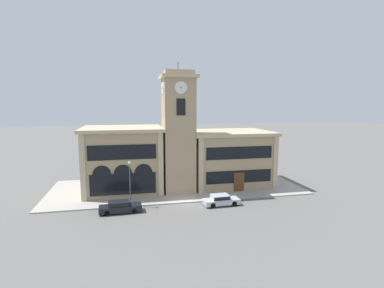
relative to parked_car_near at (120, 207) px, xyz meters
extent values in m
plane|color=#605E5B|center=(8.12, 1.60, -0.71)|extent=(300.00, 300.00, 0.00)
cube|color=#A39E93|center=(8.12, 8.95, -0.64)|extent=(36.61, 14.71, 0.15)
cube|color=tan|center=(8.12, 6.95, 7.30)|extent=(4.26, 4.26, 16.02)
cube|color=tan|center=(8.12, 6.95, 15.54)|extent=(4.96, 4.96, 0.45)
cube|color=tan|center=(8.12, 6.95, 16.06)|extent=(3.92, 3.92, 0.60)
cylinder|color=#4C4C51|center=(8.12, 6.95, 16.96)|extent=(0.10, 0.10, 1.20)
cylinder|color=silver|center=(8.12, 4.77, 13.99)|extent=(1.65, 0.10, 1.65)
cylinder|color=black|center=(8.12, 4.70, 13.99)|extent=(0.13, 0.04, 0.13)
cylinder|color=silver|center=(5.94, 6.95, 13.99)|extent=(0.10, 1.65, 1.65)
cylinder|color=black|center=(5.87, 6.95, 13.99)|extent=(0.04, 0.13, 0.13)
cube|color=black|center=(8.12, 4.78, 11.46)|extent=(1.19, 0.10, 2.20)
cube|color=tan|center=(0.37, 9.56, 3.70)|extent=(10.65, 9.49, 8.81)
cube|color=tan|center=(0.37, 9.56, 8.33)|extent=(11.35, 10.19, 0.45)
cube|color=tan|center=(-4.61, 4.76, 3.70)|extent=(0.70, 0.16, 8.81)
cube|color=tan|center=(5.34, 4.76, 3.70)|extent=(0.70, 0.16, 8.81)
cube|color=black|center=(0.37, 4.78, 5.64)|extent=(8.73, 0.10, 1.94)
cube|color=black|center=(0.37, 4.78, 1.41)|extent=(8.52, 0.10, 2.82)
cylinder|color=black|center=(-2.29, 4.77, 2.82)|extent=(2.34, 0.06, 2.34)
cylinder|color=black|center=(0.37, 4.77, 2.82)|extent=(2.34, 0.06, 2.34)
cylinder|color=black|center=(3.03, 4.77, 2.82)|extent=(2.34, 0.06, 2.34)
cube|color=tan|center=(16.49, 9.56, 3.26)|extent=(11.87, 9.49, 7.95)
cube|color=tan|center=(16.49, 9.56, 7.46)|extent=(12.57, 10.19, 0.45)
cube|color=tan|center=(10.91, 4.76, 3.26)|extent=(0.70, 0.16, 7.95)
cube|color=tan|center=(22.08, 4.76, 3.26)|extent=(0.70, 0.16, 7.95)
cube|color=black|center=(16.49, 4.78, 5.01)|extent=(9.74, 0.10, 1.75)
cube|color=#5B3319|center=(16.49, 4.77, 0.72)|extent=(1.50, 0.12, 2.86)
cube|color=black|center=(16.49, 4.78, 1.58)|extent=(9.74, 0.10, 1.78)
cube|color=black|center=(0.06, 0.00, -0.19)|extent=(4.91, 1.94, 0.69)
cube|color=black|center=(-0.13, -0.01, 0.40)|extent=(2.39, 1.64, 0.50)
cube|color=black|center=(-0.13, -0.01, 0.40)|extent=(2.30, 1.67, 0.37)
cylinder|color=black|center=(1.52, 0.82, -0.40)|extent=(0.63, 0.25, 0.62)
cylinder|color=black|center=(1.60, -0.66, -0.40)|extent=(0.63, 0.25, 0.62)
cylinder|color=black|center=(-1.47, 0.67, -0.40)|extent=(0.63, 0.25, 0.62)
cylinder|color=black|center=(-1.39, -0.81, -0.40)|extent=(0.63, 0.25, 0.62)
cube|color=#B2B7C1|center=(12.35, 0.00, -0.22)|extent=(4.58, 2.01, 0.61)
cube|color=#B2B7C1|center=(12.18, -0.01, 0.35)|extent=(2.23, 1.72, 0.54)
cube|color=black|center=(12.18, -0.01, 0.35)|extent=(2.15, 1.75, 0.41)
cylinder|color=black|center=(13.71, 0.86, -0.38)|extent=(0.67, 0.25, 0.66)
cylinder|color=black|center=(13.78, -0.72, -0.38)|extent=(0.67, 0.25, 0.66)
cylinder|color=black|center=(10.92, 0.72, -0.38)|extent=(0.67, 0.25, 0.66)
cylinder|color=black|center=(11.00, -0.85, -0.38)|extent=(0.67, 0.25, 0.66)
cylinder|color=#4C4C51|center=(1.23, 1.98, 2.01)|extent=(0.12, 0.12, 5.13)
sphere|color=silver|center=(1.23, 1.98, 4.75)|extent=(0.36, 0.36, 0.36)
cylinder|color=red|center=(11.47, 1.88, -0.21)|extent=(0.22, 0.22, 0.70)
sphere|color=red|center=(11.47, 1.88, 0.22)|extent=(0.19, 0.19, 0.19)
camera|label=1|loc=(1.20, -34.54, 11.83)|focal=28.00mm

